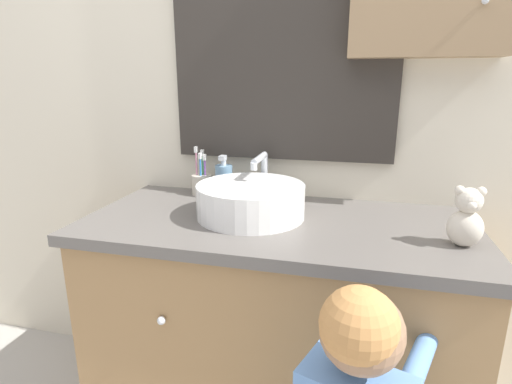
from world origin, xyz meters
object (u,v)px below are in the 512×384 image
object	(u,v)px
sink_basin	(251,199)
teddy_bear	(466,218)
soap_dispenser	(224,181)
toothbrush_holder	(202,183)

from	to	relation	value
sink_basin	teddy_bear	bearing A→B (deg)	-9.31
soap_dispenser	teddy_bear	distance (m)	0.80
sink_basin	toothbrush_holder	xyz separation A→B (m)	(-0.25, 0.20, -0.01)
toothbrush_holder	soap_dispenser	world-z (taller)	toothbrush_holder
toothbrush_holder	soap_dispenser	xyz separation A→B (m)	(0.09, -0.02, 0.02)
toothbrush_holder	teddy_bear	distance (m)	0.90
soap_dispenser	teddy_bear	xyz separation A→B (m)	(0.75, -0.28, 0.01)
soap_dispenser	teddy_bear	bearing A→B (deg)	-20.19
soap_dispenser	teddy_bear	size ratio (longest dim) A/B	0.98
toothbrush_holder	teddy_bear	bearing A→B (deg)	-19.30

